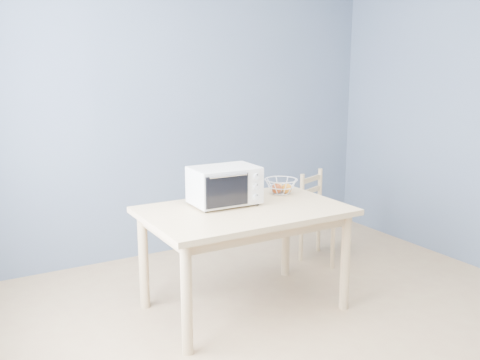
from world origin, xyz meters
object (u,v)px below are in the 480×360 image
toaster_oven (222,185)px  fruit_basket (281,186)px  dining_table (244,222)px  dining_chair (322,217)px

toaster_oven → fruit_basket: toaster_oven is taller
fruit_basket → dining_table: bearing=-154.0°
toaster_oven → fruit_basket: (0.55, 0.07, -0.09)m
toaster_oven → dining_chair: (1.21, 0.37, -0.50)m
fruit_basket → toaster_oven: bearing=-172.5°
dining_table → fruit_basket: (0.46, 0.22, 0.16)m
toaster_oven → fruit_basket: 0.56m
toaster_oven → fruit_basket: size_ratio=1.51×
fruit_basket → dining_chair: fruit_basket is taller
fruit_basket → dining_chair: (0.66, 0.29, -0.42)m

